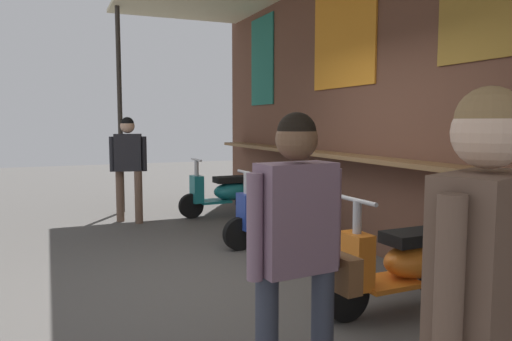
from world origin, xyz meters
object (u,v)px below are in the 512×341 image
shopper_browsing (481,292)px  scooter_teal (224,192)px  shopper_with_handbag (298,237)px  scooter_orange (404,263)px  shopper_passing (128,158)px  scooter_blue (281,215)px

shopper_browsing → scooter_teal: bearing=145.5°
scooter_teal → shopper_with_handbag: 5.72m
scooter_orange → scooter_teal: bearing=-91.7°
scooter_teal → shopper_browsing: (6.57, -1.45, 0.64)m
scooter_teal → shopper_passing: size_ratio=0.86×
shopper_with_handbag → scooter_blue: bearing=-29.9°
scooter_orange → shopper_browsing: (2.08, -1.45, 0.64)m
scooter_blue → scooter_orange: same height
scooter_orange → shopper_with_handbag: size_ratio=0.87×
scooter_orange → shopper_with_handbag: bearing=31.4°
scooter_teal → shopper_passing: (-0.03, -1.55, 0.62)m
shopper_with_handbag → shopper_browsing: shopper_browsing is taller
shopper_with_handbag → shopper_passing: size_ratio=0.98×
scooter_blue → shopper_browsing: 4.69m
scooter_teal → shopper_browsing: 6.76m
scooter_teal → shopper_browsing: bearing=75.2°
shopper_browsing → shopper_passing: shopper_browsing is taller
shopper_with_handbag → shopper_browsing: size_ratio=0.96×
scooter_teal → scooter_orange: (4.49, 0.00, 0.00)m
scooter_blue → shopper_browsing: bearing=68.6°
shopper_browsing → shopper_passing: bearing=158.8°
scooter_orange → shopper_passing: size_ratio=0.86×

